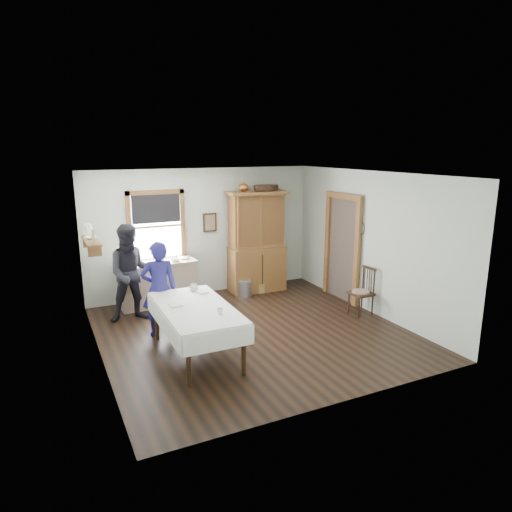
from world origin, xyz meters
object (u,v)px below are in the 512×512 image
object	(u,v)px
dining_table	(196,331)
wicker_basket	(255,288)
work_counter	(158,283)
china_hutch	(257,242)
figure_dark	(132,277)
spindle_chair	(361,291)
woman_blue	(159,292)
pail	(245,289)

from	to	relation	value
dining_table	wicker_basket	xyz separation A→B (m)	(2.16, 2.43, -0.29)
work_counter	wicker_basket	world-z (taller)	work_counter
china_hutch	figure_dark	xyz separation A→B (m)	(-2.83, -0.64, -0.28)
wicker_basket	figure_dark	world-z (taller)	figure_dark
dining_table	spindle_chair	bearing A→B (deg)	5.82
woman_blue	pail	bearing A→B (deg)	-140.91
spindle_chair	wicker_basket	bearing A→B (deg)	116.94
dining_table	woman_blue	size ratio (longest dim) A/B	1.32
work_counter	pail	bearing A→B (deg)	-11.58
woman_blue	wicker_basket	bearing A→B (deg)	-141.65
pail	wicker_basket	world-z (taller)	pail
pail	woman_blue	xyz separation A→B (m)	(-2.14, -1.25, 0.59)
china_hutch	dining_table	size ratio (longest dim) A/B	1.11
wicker_basket	work_counter	bearing A→B (deg)	175.86
figure_dark	spindle_chair	bearing A→B (deg)	-16.75
pail	dining_table	bearing A→B (deg)	-128.90
dining_table	pail	bearing A→B (deg)	51.10
dining_table	wicker_basket	bearing A→B (deg)	48.36
figure_dark	pail	bearing A→B (deg)	13.58
pail	woman_blue	distance (m)	2.55
pail	china_hutch	bearing A→B (deg)	33.57
woman_blue	figure_dark	bearing A→B (deg)	-64.26
woman_blue	figure_dark	world-z (taller)	figure_dark
work_counter	woman_blue	world-z (taller)	woman_blue
china_hutch	wicker_basket	distance (m)	1.02
wicker_basket	figure_dark	xyz separation A→B (m)	(-2.73, -0.50, 0.73)
china_hutch	woman_blue	size ratio (longest dim) A/B	1.47
spindle_chair	wicker_basket	size ratio (longest dim) A/B	2.58
spindle_chair	wicker_basket	distance (m)	2.45
china_hutch	pail	world-z (taller)	china_hutch
china_hutch	dining_table	distance (m)	3.50
work_counter	pail	size ratio (longest dim) A/B	4.76
dining_table	figure_dark	world-z (taller)	figure_dark
china_hutch	pail	distance (m)	1.07
work_counter	pail	world-z (taller)	work_counter
work_counter	china_hutch	bearing A→B (deg)	-2.69
figure_dark	china_hutch	bearing A→B (deg)	17.81
spindle_chair	figure_dark	xyz separation A→B (m)	(-3.96, 1.59, 0.37)
spindle_chair	pail	bearing A→B (deg)	124.84
china_hutch	spindle_chair	size ratio (longest dim) A/B	2.40
pail	wicker_basket	size ratio (longest dim) A/B	0.91
china_hutch	work_counter	bearing A→B (deg)	-177.48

